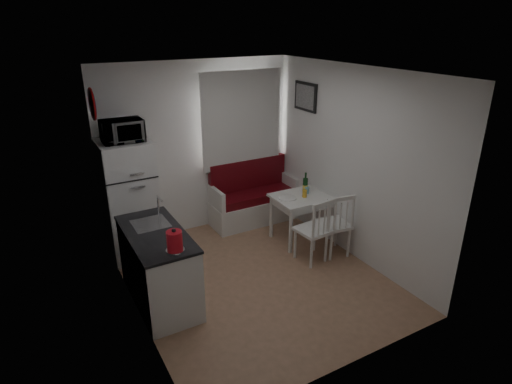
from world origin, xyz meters
The scene contains 22 objects.
floor centered at (0.00, 0.00, 0.00)m, with size 3.00×3.50×0.02m, color #986F51.
ceiling centered at (0.00, 0.00, 2.60)m, with size 3.00×3.50×0.02m, color white.
wall_back centered at (0.00, 1.75, 1.30)m, with size 3.00×0.02×2.60m, color white.
wall_front centered at (0.00, -1.75, 1.30)m, with size 3.00×0.02×2.60m, color white.
wall_left centered at (-1.50, 0.00, 1.30)m, with size 0.02×3.50×2.60m, color white.
wall_right centered at (1.50, 0.00, 1.30)m, with size 0.02×3.50×2.60m, color white.
window centered at (0.70, 1.72, 1.62)m, with size 1.22×0.06×1.47m, color white.
curtain centered at (0.70, 1.65, 1.68)m, with size 1.35×0.02×1.50m, color white.
kitchen_counter centered at (-1.20, 0.16, 0.46)m, with size 0.62×1.32×1.16m.
wall_sign centered at (-1.47, 1.45, 2.15)m, with size 0.40×0.40×0.03m, color #1C48A9.
picture_frame centered at (1.48, 1.10, 2.05)m, with size 0.04×0.52×0.42m, color black.
bench centered at (0.81, 1.51, 0.34)m, with size 1.42×0.55×1.02m.
dining_table centered at (1.18, 0.60, 0.63)m, with size 0.96×0.68×0.71m.
chair_left centered at (0.93, -0.07, 0.58)m, with size 0.48×0.46×0.51m.
chair_right centered at (1.25, -0.07, 0.59)m, with size 0.50×0.48×0.51m.
fridge centered at (-1.18, 1.40, 0.83)m, with size 0.66×0.66×1.66m, color white.
microwave centered at (-1.18, 1.35, 1.80)m, with size 0.52×0.35×0.29m, color white.
kettle centered at (-1.15, -0.38, 1.03)m, with size 0.19×0.19×0.26m, color red.
wine_bottle centered at (1.25, 0.70, 0.86)m, with size 0.08×0.08×0.31m, color #123A17, non-canonical shape.
drinking_glass_orange centered at (1.13, 0.55, 0.76)m, with size 0.07×0.07×0.11m, color gold.
drinking_glass_blue centered at (1.25, 0.65, 0.76)m, with size 0.06×0.06×0.10m, color #70AFBF.
plate centered at (0.88, 0.62, 0.72)m, with size 0.26×0.26×0.02m, color white.
Camera 1 is at (-2.31, -4.12, 3.11)m, focal length 30.00 mm.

